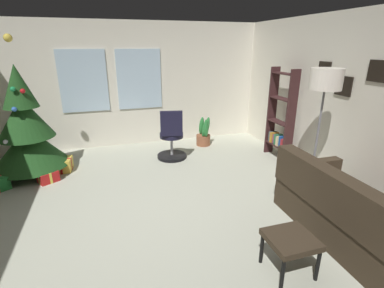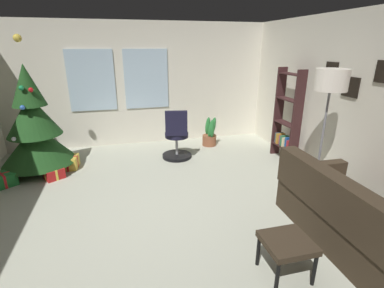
{
  "view_description": "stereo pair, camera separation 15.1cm",
  "coord_description": "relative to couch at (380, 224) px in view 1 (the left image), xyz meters",
  "views": [
    {
      "loc": [
        -0.58,
        -2.88,
        2.06
      ],
      "look_at": [
        0.34,
        0.11,
        0.97
      ],
      "focal_mm": 26.52,
      "sensor_mm": 36.0,
      "label": 1
    },
    {
      "loc": [
        -0.44,
        -2.92,
        2.06
      ],
      "look_at": [
        0.34,
        0.11,
        0.97
      ],
      "focal_mm": 26.52,
      "sensor_mm": 36.0,
      "label": 2
    }
  ],
  "objects": [
    {
      "name": "ground_plane",
      "position": [
        -2.05,
        1.05,
        -0.33
      ],
      "size": [
        5.43,
        6.3,
        0.1
      ],
      "primitive_type": "cube",
      "color": "#B1B3A0"
    },
    {
      "name": "floor_lamp",
      "position": [
        0.17,
        1.27,
        1.26
      ],
      "size": [
        0.42,
        0.42,
        1.78
      ],
      "color": "slate",
      "rests_on": "ground_plane"
    },
    {
      "name": "bookshelf",
      "position": [
        0.44,
        2.58,
        0.45
      ],
      "size": [
        0.18,
        0.64,
        1.68
      ],
      "color": "#361D1D",
      "rests_on": "ground_plane"
    },
    {
      "name": "couch",
      "position": [
        0.0,
        0.0,
        0.0
      ],
      "size": [
        1.69,
        2.07,
        0.84
      ],
      "color": "#34291D",
      "rests_on": "ground_plane"
    },
    {
      "name": "holiday_tree",
      "position": [
        -3.89,
        3.13,
        0.47
      ],
      "size": [
        1.17,
        1.17,
        2.22
      ],
      "color": "#4C331E",
      "rests_on": "ground_plane"
    },
    {
      "name": "footstool",
      "position": [
        -1.12,
        -0.02,
        0.05
      ],
      "size": [
        0.43,
        0.41,
        0.39
      ],
      "color": "#34291D",
      "rests_on": "ground_plane"
    },
    {
      "name": "gift_box_gold",
      "position": [
        -3.44,
        3.13,
        -0.18
      ],
      "size": [
        0.3,
        0.36,
        0.22
      ],
      "color": "gold",
      "rests_on": "ground_plane"
    },
    {
      "name": "office_chair",
      "position": [
        -1.51,
        3.1,
        0.09
      ],
      "size": [
        0.56,
        0.56,
        0.96
      ],
      "color": "black",
      "rests_on": "ground_plane"
    },
    {
      "name": "gift_box_red",
      "position": [
        -3.62,
        2.73,
        -0.2
      ],
      "size": [
        0.35,
        0.32,
        0.18
      ],
      "color": "red",
      "rests_on": "ground_plane"
    },
    {
      "name": "wall_back_with_windows",
      "position": [
        -2.07,
        4.24,
        0.99
      ],
      "size": [
        5.43,
        0.12,
        2.52
      ],
      "color": "silver",
      "rests_on": "ground_plane"
    },
    {
      "name": "wall_right_with_frames",
      "position": [
        0.71,
        1.05,
        0.98
      ],
      "size": [
        0.12,
        6.3,
        2.52
      ],
      "color": "silver",
      "rests_on": "ground_plane"
    },
    {
      "name": "potted_plant",
      "position": [
        -0.68,
        3.64,
        -0.04
      ],
      "size": [
        0.32,
        0.36,
        0.64
      ],
      "color": "brown",
      "rests_on": "ground_plane"
    }
  ]
}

